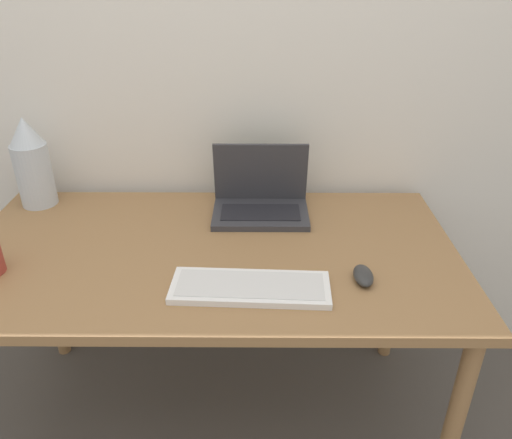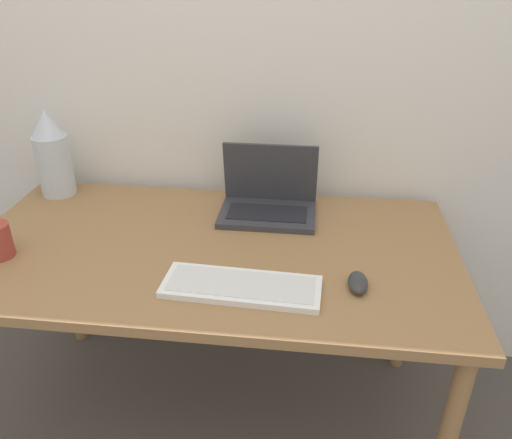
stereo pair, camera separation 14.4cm
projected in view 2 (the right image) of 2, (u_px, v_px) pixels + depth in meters
wall_back at (231, 39)px, 1.65m from camera, size 6.00×0.05×2.50m
desk at (212, 266)px, 1.54m from camera, size 1.48×0.78×0.72m
laptop at (269, 199)px, 1.67m from camera, size 0.32×0.22×0.23m
keyboard at (241, 287)px, 1.31m from camera, size 0.42×0.17×0.02m
mouse at (358, 282)px, 1.31m from camera, size 0.05×0.10×0.03m
vase at (52, 154)px, 1.76m from camera, size 0.12×0.12×0.31m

